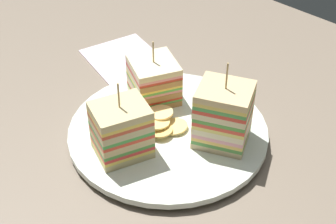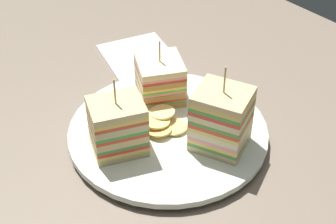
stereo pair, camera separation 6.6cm
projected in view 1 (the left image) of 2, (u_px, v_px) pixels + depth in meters
The scene contains 7 objects.
ground_plane at pixel (168, 142), 73.31cm from camera, with size 123.50×95.47×1.80cm, color #786958.
plate at pixel (168, 132), 72.11cm from camera, with size 28.59×28.59×1.69cm.
sandwich_wedge_0 at pixel (223, 115), 67.04cm from camera, with size 9.09×8.70×12.68cm.
sandwich_wedge_1 at pixel (154, 80), 75.56cm from camera, with size 9.23×9.00×9.85cm.
sandwich_wedge_2 at pixel (122, 130), 65.53cm from camera, with size 8.00×8.70×11.33cm.
chip_pile at pixel (161, 122), 71.38cm from camera, with size 7.65×7.65×1.82cm.
napkin at pixel (124, 57), 89.23cm from camera, with size 12.94×11.83×0.50cm, color silver.
Camera 1 is at (38.20, -39.14, 48.11)cm, focal length 53.54 mm.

